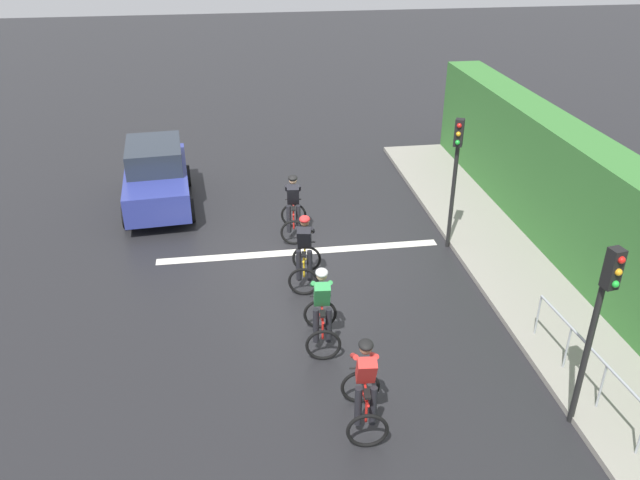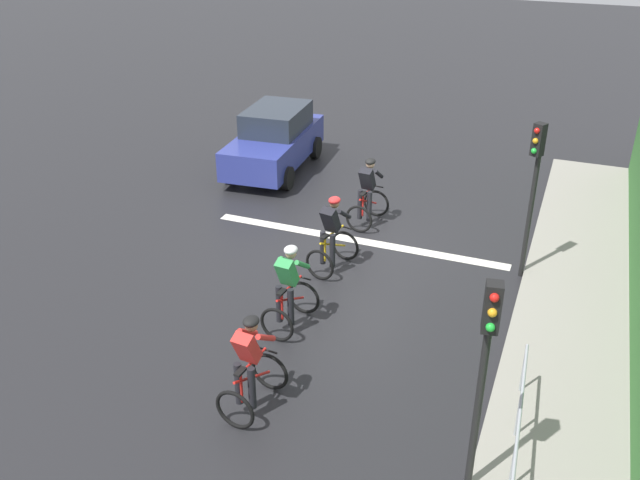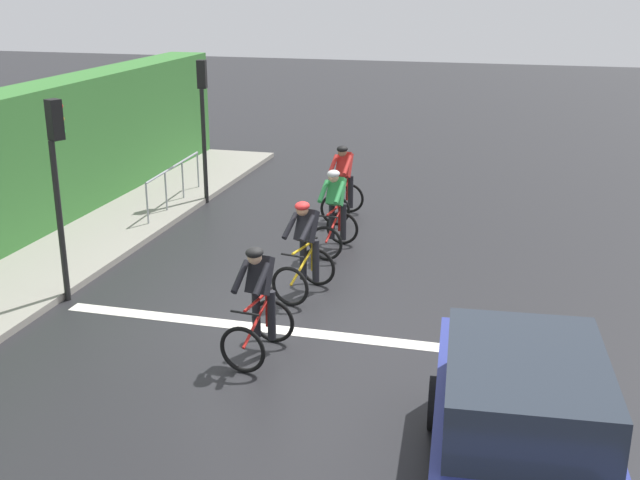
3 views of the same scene
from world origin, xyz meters
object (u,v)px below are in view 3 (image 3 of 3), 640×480
at_px(cyclist_mid, 305,250).
at_px(car_navy, 520,429).
at_px(cyclist_fourth, 259,304).
at_px(pedestrian_railing_kerbside, 174,176).
at_px(traffic_light_near_crossing, 58,170).
at_px(cyclist_second, 335,212).
at_px(cyclist_lead, 343,183).
at_px(traffic_light_far_junction, 203,109).

height_order(cyclist_mid, car_navy, car_navy).
bearing_deg(cyclist_fourth, pedestrian_railing_kerbside, 123.03).
distance_m(cyclist_fourth, pedestrian_railing_kerbside, 7.95).
bearing_deg(traffic_light_near_crossing, cyclist_mid, 17.60).
height_order(cyclist_fourth, pedestrian_railing_kerbside, cyclist_fourth).
height_order(cyclist_second, car_navy, car_navy).
xyz_separation_m(cyclist_lead, traffic_light_far_junction, (-3.45, 0.47, 1.43)).
height_order(cyclist_mid, traffic_light_far_junction, traffic_light_far_junction).
relative_size(cyclist_fourth, traffic_light_near_crossing, 0.50).
distance_m(cyclist_mid, traffic_light_near_crossing, 4.19).
height_order(traffic_light_far_junction, pedestrian_railing_kerbside, traffic_light_far_junction).
relative_size(cyclist_fourth, pedestrian_railing_kerbside, 0.52).
height_order(cyclist_second, pedestrian_railing_kerbside, cyclist_second).
relative_size(cyclist_lead, cyclist_second, 1.00).
bearing_deg(traffic_light_near_crossing, cyclist_second, 43.14).
xyz_separation_m(cyclist_mid, car_navy, (3.60, -4.91, 0.08)).
relative_size(cyclist_lead, car_navy, 0.39).
bearing_deg(car_navy, pedestrian_railing_kerbside, 130.80).
bearing_deg(traffic_light_near_crossing, car_navy, -26.83).
distance_m(cyclist_lead, cyclist_mid, 4.57).
relative_size(car_navy, traffic_light_near_crossing, 1.26).
bearing_deg(cyclist_second, pedestrian_railing_kerbside, 155.07).
height_order(cyclist_lead, pedestrian_railing_kerbside, cyclist_lead).
bearing_deg(cyclist_lead, car_navy, -67.08).
bearing_deg(car_navy, cyclist_second, 116.83).
height_order(cyclist_lead, cyclist_fourth, same).
xyz_separation_m(traffic_light_near_crossing, traffic_light_far_junction, (-0.10, 6.21, 0.00)).
bearing_deg(pedestrian_railing_kerbside, car_navy, -49.20).
relative_size(cyclist_second, cyclist_mid, 1.00).
xyz_separation_m(cyclist_second, cyclist_mid, (0.04, -2.29, 0.00)).
bearing_deg(cyclist_second, cyclist_fourth, -89.58).
bearing_deg(cyclist_lead, traffic_light_far_junction, 172.33).
relative_size(cyclist_lead, traffic_light_near_crossing, 0.50).
relative_size(cyclist_lead, cyclist_fourth, 1.00).
bearing_deg(cyclist_mid, cyclist_fourth, -90.17).
xyz_separation_m(traffic_light_near_crossing, pedestrian_railing_kerbside, (-0.59, 5.48, -1.45)).
height_order(cyclist_fourth, car_navy, car_navy).
xyz_separation_m(cyclist_second, traffic_light_far_junction, (-3.81, 2.73, 1.43)).
bearing_deg(cyclist_second, traffic_light_near_crossing, -136.86).
height_order(cyclist_second, traffic_light_near_crossing, traffic_light_near_crossing).
bearing_deg(pedestrian_railing_kerbside, traffic_light_far_junction, 56.19).
xyz_separation_m(cyclist_fourth, traffic_light_far_junction, (-3.85, 7.40, 1.43)).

